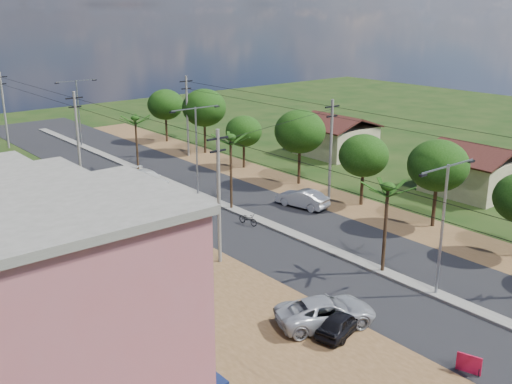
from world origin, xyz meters
TOP-DOWN VIEW (x-y plane):
  - ground at (0.00, 0.00)m, footprint 160.00×160.00m
  - road at (0.00, 15.00)m, footprint 12.00×110.00m
  - median at (0.00, 18.00)m, footprint 1.00×90.00m
  - dirt_lot_west at (-15.00, 8.00)m, footprint 18.00×46.00m
  - dirt_shoulder_east at (8.50, 15.00)m, footprint 5.00×90.00m
  - shophouse_pink at (-21.98, 0.00)m, footprint 9.00×6.40m
  - shophouse_cream at (-21.98, 7.00)m, footprint 9.00×6.40m
  - house_east_near at (20.00, 10.00)m, footprint 7.60×7.50m
  - house_east_far at (21.00, 28.00)m, footprint 7.60×7.50m
  - tree_east_c at (9.70, 7.00)m, footprint 4.60×4.60m
  - tree_east_d at (9.40, 14.00)m, footprint 4.20×4.20m
  - tree_east_e at (9.60, 22.00)m, footprint 4.80×4.80m
  - tree_east_f at (9.20, 30.00)m, footprint 3.80×3.80m
  - tree_east_g at (9.80, 38.00)m, footprint 5.00×5.00m
  - tree_east_h at (9.50, 46.00)m, footprint 4.40×4.40m
  - palm_median_near at (0.00, 4.00)m, footprint 2.00×2.00m
  - palm_median_mid at (0.00, 20.00)m, footprint 2.00×2.00m
  - palm_median_far at (0.00, 36.00)m, footprint 2.00×2.00m
  - streetlight_near at (0.00, 0.00)m, footprint 5.10×0.18m
  - streetlight_mid at (0.00, 25.00)m, footprint 5.10×0.18m
  - streetlight_far at (0.00, 50.00)m, footprint 5.10×0.18m
  - utility_pole_w_b at (-7.00, 12.00)m, footprint 1.60×0.24m
  - utility_pole_w_c at (-7.00, 34.00)m, footprint 1.60×0.24m
  - utility_pole_w_d at (-7.00, 55.00)m, footprint 1.60×0.24m
  - utility_pole_e_b at (7.50, 16.00)m, footprint 1.60×0.24m
  - utility_pole_e_c at (7.50, 38.00)m, footprint 1.60×0.24m
  - car_silver_mid at (5.00, 16.68)m, footprint 2.52×4.83m
  - car_white_far at (-2.15, 30.13)m, footprint 2.43×5.32m
  - car_parked_silver at (-7.50, 1.72)m, footprint 5.96×4.35m
  - car_parked_dark at (-7.50, 0.60)m, footprint 3.83×2.31m
  - moto_rider_west_a at (-1.20, 16.27)m, footprint 0.90×1.90m
  - moto_rider_west_b at (-5.00, 29.77)m, footprint 0.85×1.65m
  - roadside_sign at (-5.50, -5.57)m, footprint 0.43×1.12m

SIDE VIEW (x-z plane):
  - ground at x=0.00m, z-range 0.00..0.00m
  - dirt_shoulder_east at x=8.50m, z-range 0.00..0.03m
  - dirt_lot_west at x=-15.00m, z-range 0.00..0.04m
  - road at x=0.00m, z-range 0.00..0.04m
  - median at x=0.00m, z-range 0.00..0.18m
  - roadside_sign at x=-5.50m, z-range 0.00..0.96m
  - moto_rider_west_b at x=-5.00m, z-range 0.00..0.96m
  - moto_rider_west_a at x=-1.20m, z-range 0.00..0.96m
  - car_parked_dark at x=-7.50m, z-range 0.00..1.22m
  - car_parked_silver at x=-7.50m, z-range 0.00..1.51m
  - car_white_far at x=-2.15m, z-range 0.00..1.51m
  - car_silver_mid at x=5.00m, z-range 0.00..1.52m
  - house_east_near at x=20.00m, z-range 0.09..4.69m
  - house_east_far at x=21.00m, z-range 0.09..4.69m
  - tree_east_f at x=9.20m, z-range 1.13..6.64m
  - tree_east_d at x=9.40m, z-range 1.27..7.41m
  - tree_east_h at x=9.50m, z-range 1.38..7.90m
  - shophouse_cream at x=-21.98m, z-range 0.01..9.31m
  - utility_pole_w_b at x=-7.00m, z-range 0.26..9.26m
  - utility_pole_w_c at x=-7.00m, z-range 0.26..9.26m
  - utility_pole_w_d at x=-7.00m, z-range 0.26..9.26m
  - utility_pole_e_b at x=7.50m, z-range 0.26..9.26m
  - utility_pole_e_c at x=7.50m, z-range 0.26..9.26m
  - streetlight_near at x=0.00m, z-range 0.79..8.79m
  - streetlight_mid at x=0.00m, z-range 0.79..8.79m
  - streetlight_far at x=0.00m, z-range 0.79..8.79m
  - tree_east_c at x=9.70m, z-range 1.45..8.28m
  - tree_east_e at x=9.60m, z-range 1.52..8.66m
  - shophouse_pink at x=-21.98m, z-range 0.01..10.31m
  - tree_east_g at x=9.80m, z-range 1.55..8.93m
  - palm_median_far at x=0.00m, z-range 2.34..8.19m
  - palm_median_near at x=0.00m, z-range 2.46..8.61m
  - palm_median_mid at x=0.00m, z-range 2.62..9.17m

